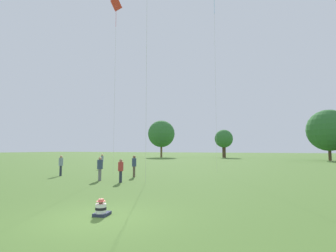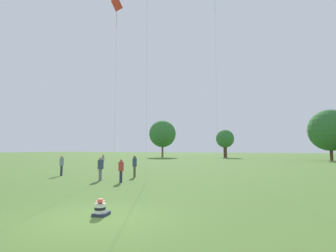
{
  "view_description": "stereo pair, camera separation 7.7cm",
  "coord_description": "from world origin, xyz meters",
  "px_view_note": "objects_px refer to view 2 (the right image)",
  "views": [
    {
      "loc": [
        5.31,
        -7.01,
        2.2
      ],
      "look_at": [
        -0.03,
        5.91,
        3.43
      ],
      "focal_mm": 28.0,
      "sensor_mm": 36.0,
      "label": 1
    },
    {
      "loc": [
        5.38,
        -6.98,
        2.2
      ],
      "look_at": [
        -0.03,
        5.91,
        3.43
      ],
      "focal_mm": 28.0,
      "sensor_mm": 36.0,
      "label": 2
    }
  ],
  "objects_px": {
    "person_standing_2": "(62,164)",
    "kite_0": "(117,11)",
    "distant_tree_1": "(225,139)",
    "seated_toddler": "(100,209)",
    "person_standing_3": "(135,164)",
    "person_standing_4": "(100,167)",
    "distant_tree_0": "(330,130)",
    "person_standing_1": "(121,169)",
    "person_standing_5": "(103,160)",
    "distant_tree_2": "(163,134)"
  },
  "relations": [
    {
      "from": "distant_tree_2",
      "to": "person_standing_2",
      "type": "bearing_deg",
      "value": -75.96
    },
    {
      "from": "person_standing_2",
      "to": "distant_tree_0",
      "type": "height_order",
      "value": "distant_tree_0"
    },
    {
      "from": "kite_0",
      "to": "distant_tree_0",
      "type": "relative_size",
      "value": 1.67
    },
    {
      "from": "seated_toddler",
      "to": "distant_tree_0",
      "type": "xyz_separation_m",
      "value": [
        14.57,
        49.21,
        5.46
      ]
    },
    {
      "from": "seated_toddler",
      "to": "person_standing_2",
      "type": "xyz_separation_m",
      "value": [
        -10.97,
        9.32,
        0.78
      ]
    },
    {
      "from": "kite_0",
      "to": "person_standing_3",
      "type": "bearing_deg",
      "value": -141.23
    },
    {
      "from": "person_standing_2",
      "to": "person_standing_3",
      "type": "relative_size",
      "value": 0.99
    },
    {
      "from": "kite_0",
      "to": "distant_tree_2",
      "type": "height_order",
      "value": "kite_0"
    },
    {
      "from": "seated_toddler",
      "to": "person_standing_2",
      "type": "relative_size",
      "value": 0.37
    },
    {
      "from": "seated_toddler",
      "to": "person_standing_3",
      "type": "distance_m",
      "value": 11.97
    },
    {
      "from": "person_standing_5",
      "to": "distant_tree_1",
      "type": "bearing_deg",
      "value": 67.45
    },
    {
      "from": "seated_toddler",
      "to": "distant_tree_0",
      "type": "distance_m",
      "value": 51.61
    },
    {
      "from": "person_standing_1",
      "to": "person_standing_2",
      "type": "bearing_deg",
      "value": -113.83
    },
    {
      "from": "person_standing_4",
      "to": "seated_toddler",
      "type": "bearing_deg",
      "value": 51.92
    },
    {
      "from": "seated_toddler",
      "to": "person_standing_1",
      "type": "bearing_deg",
      "value": 108.32
    },
    {
      "from": "person_standing_3",
      "to": "kite_0",
      "type": "bearing_deg",
      "value": -3.36
    },
    {
      "from": "person_standing_4",
      "to": "distant_tree_2",
      "type": "relative_size",
      "value": 0.17
    },
    {
      "from": "person_standing_5",
      "to": "distant_tree_0",
      "type": "relative_size",
      "value": 0.17
    },
    {
      "from": "person_standing_3",
      "to": "distant_tree_0",
      "type": "bearing_deg",
      "value": -95.66
    },
    {
      "from": "person_standing_4",
      "to": "distant_tree_2",
      "type": "bearing_deg",
      "value": -146.32
    },
    {
      "from": "seated_toddler",
      "to": "person_standing_3",
      "type": "height_order",
      "value": "person_standing_3"
    },
    {
      "from": "person_standing_3",
      "to": "kite_0",
      "type": "height_order",
      "value": "kite_0"
    },
    {
      "from": "person_standing_2",
      "to": "kite_0",
      "type": "relative_size",
      "value": 0.1
    },
    {
      "from": "seated_toddler",
      "to": "kite_0",
      "type": "relative_size",
      "value": 0.04
    },
    {
      "from": "person_standing_5",
      "to": "distant_tree_1",
      "type": "xyz_separation_m",
      "value": [
        5.66,
        42.63,
        3.74
      ]
    },
    {
      "from": "person_standing_2",
      "to": "distant_tree_1",
      "type": "relative_size",
      "value": 0.24
    },
    {
      "from": "person_standing_3",
      "to": "person_standing_5",
      "type": "xyz_separation_m",
      "value": [
        -7.52,
        6.05,
        -0.03
      ]
    },
    {
      "from": "person_standing_4",
      "to": "distant_tree_2",
      "type": "xyz_separation_m",
      "value": [
        -16.64,
        48.18,
        5.22
      ]
    },
    {
      "from": "kite_0",
      "to": "distant_tree_2",
      "type": "distance_m",
      "value": 47.21
    },
    {
      "from": "distant_tree_2",
      "to": "person_standing_4",
      "type": "bearing_deg",
      "value": -70.95
    },
    {
      "from": "distant_tree_1",
      "to": "seated_toddler",
      "type": "bearing_deg",
      "value": -83.45
    },
    {
      "from": "person_standing_3",
      "to": "person_standing_5",
      "type": "bearing_deg",
      "value": -17.46
    },
    {
      "from": "person_standing_2",
      "to": "distant_tree_1",
      "type": "height_order",
      "value": "distant_tree_1"
    },
    {
      "from": "distant_tree_1",
      "to": "distant_tree_2",
      "type": "distance_m",
      "value": 16.27
    },
    {
      "from": "person_standing_1",
      "to": "distant_tree_0",
      "type": "height_order",
      "value": "distant_tree_0"
    },
    {
      "from": "person_standing_1",
      "to": "person_standing_4",
      "type": "bearing_deg",
      "value": -109.85
    },
    {
      "from": "person_standing_2",
      "to": "person_standing_3",
      "type": "bearing_deg",
      "value": -14.01
    },
    {
      "from": "person_standing_4",
      "to": "distant_tree_2",
      "type": "distance_m",
      "value": 51.24
    },
    {
      "from": "person_standing_5",
      "to": "person_standing_4",
      "type": "bearing_deg",
      "value": -69.21
    },
    {
      "from": "person_standing_4",
      "to": "distant_tree_1",
      "type": "distance_m",
      "value": 51.74
    },
    {
      "from": "person_standing_3",
      "to": "kite_0",
      "type": "relative_size",
      "value": 0.11
    },
    {
      "from": "kite_0",
      "to": "distant_tree_1",
      "type": "relative_size",
      "value": 2.25
    },
    {
      "from": "person_standing_2",
      "to": "person_standing_4",
      "type": "bearing_deg",
      "value": -44.1
    },
    {
      "from": "person_standing_3",
      "to": "distant_tree_2",
      "type": "distance_m",
      "value": 48.87
    },
    {
      "from": "person_standing_2",
      "to": "person_standing_4",
      "type": "height_order",
      "value": "person_standing_2"
    },
    {
      "from": "person_standing_4",
      "to": "distant_tree_2",
      "type": "height_order",
      "value": "distant_tree_2"
    },
    {
      "from": "person_standing_3",
      "to": "person_standing_4",
      "type": "height_order",
      "value": "person_standing_3"
    },
    {
      "from": "person_standing_1",
      "to": "distant_tree_0",
      "type": "xyz_separation_m",
      "value": [
        18.69,
        41.63,
        4.77
      ]
    },
    {
      "from": "seated_toddler",
      "to": "person_standing_3",
      "type": "xyz_separation_m",
      "value": [
        -4.98,
        10.85,
        0.79
      ]
    },
    {
      "from": "kite_0",
      "to": "distant_tree_2",
      "type": "relative_size",
      "value": 1.63
    }
  ]
}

